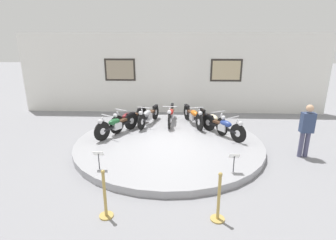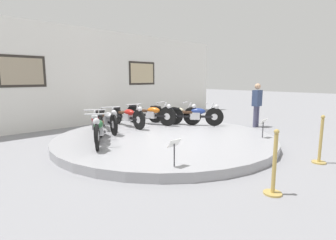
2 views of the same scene
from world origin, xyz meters
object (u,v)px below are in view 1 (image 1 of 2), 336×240
Objects in this scene: motorcycle_green at (117,124)px; stanchion_post_right_of_entry at (218,204)px; motorcycle_red at (171,114)px; info_placard_front_left at (98,156)px; motorcycle_blue at (223,126)px; stanchion_post_left_of_entry at (105,201)px; motorcycle_orange at (193,115)px; motorcycle_cream at (212,120)px; motorcycle_silver at (148,115)px; info_placard_front_centre at (234,158)px; visitor_standing at (307,128)px; motorcycle_maroon at (129,118)px.

stanchion_post_right_of_entry is at bearing -54.31° from motorcycle_green.
motorcycle_green is 2.25m from motorcycle_red.
motorcycle_blue is at bearing 35.26° from info_placard_front_left.
motorcycle_orange is at bearing 69.52° from stanchion_post_left_of_entry.
motorcycle_orange is 3.73× the size of info_placard_front_left.
motorcycle_green is at bearing 125.69° from stanchion_post_right_of_entry.
motorcycle_orange is at bearing 142.88° from motorcycle_cream.
motorcycle_cream is (1.50, -0.66, -0.00)m from motorcycle_red.
stanchion_post_right_of_entry is (1.09, -5.37, -0.23)m from motorcycle_red.
stanchion_post_right_of_entry is at bearing 0.00° from stanchion_post_left_of_entry.
info_placard_front_left is at bearing -87.20° from motorcycle_green.
stanchion_post_right_of_entry is (2.18, 0.00, 0.00)m from stanchion_post_left_of_entry.
motorcycle_cream is 1.76× the size of stanchion_post_left_of_entry.
motorcycle_silver is 1.05× the size of motorcycle_cream.
motorcycle_cream is at bearing -37.12° from motorcycle_orange.
motorcycle_green is 2.90m from motorcycle_orange.
stanchion_post_left_of_entry reaches higher than info_placard_front_centre.
stanchion_post_left_of_entry is (-5.08, -2.97, -0.55)m from visitor_standing.
motorcycle_maroon is at bearing -156.22° from motorcycle_red.
info_placard_front_left is at bearing -144.74° from motorcycle_blue.
motorcycle_cream reaches higher than info_placard_front_centre.
motorcycle_red reaches higher than motorcycle_silver.
motorcycle_maroon is at bearing 118.81° from stanchion_post_right_of_entry.
motorcycle_silver is 0.99× the size of motorcycle_orange.
info_placard_front_centre is (1.68, -3.81, -0.01)m from motorcycle_red.
stanchion_post_right_of_entry reaches higher than motorcycle_maroon.
motorcycle_silver is 5.55m from stanchion_post_right_of_entry.
motorcycle_cream is 1.14× the size of visitor_standing.
visitor_standing reaches higher than motorcycle_green.
info_placard_front_left is (-1.68, -3.81, -0.01)m from motorcycle_red.
visitor_standing is at bearing 45.68° from stanchion_post_right_of_entry.
motorcycle_blue is 1.55× the size of stanchion_post_right_of_entry.
motorcycle_blue is 4.09m from stanchion_post_right_of_entry.
motorcycle_red is 2.25m from motorcycle_blue.
motorcycle_red is (1.80, 1.35, -0.01)m from motorcycle_green.
motorcycle_silver is at bearing 124.83° from info_placard_front_centre.
stanchion_post_right_of_entry is (-2.90, -2.97, -0.55)m from visitor_standing.
info_placard_front_centre is at bearing -77.17° from motorcycle_orange.
info_placard_front_centre is (3.48, -2.46, -0.02)m from motorcycle_green.
visitor_standing is (2.19, -1.05, 0.32)m from motorcycle_blue.
info_placard_front_centre is at bearing 29.42° from stanchion_post_left_of_entry.
motorcycle_maroon is 0.89× the size of motorcycle_red.
visitor_standing is at bearing 30.31° from stanchion_post_left_of_entry.
motorcycle_maroon reaches higher than info_placard_front_centre.
motorcycle_red is at bearing 168.47° from motorcycle_orange.
motorcycle_silver is 1.19× the size of visitor_standing.
motorcycle_blue is (0.30, -0.68, -0.00)m from motorcycle_cream.
info_placard_front_left is 5.85m from visitor_standing.
motorcycle_blue is 1.00× the size of visitor_standing.
info_placard_front_left is (-3.17, -3.14, -0.01)m from motorcycle_cream.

